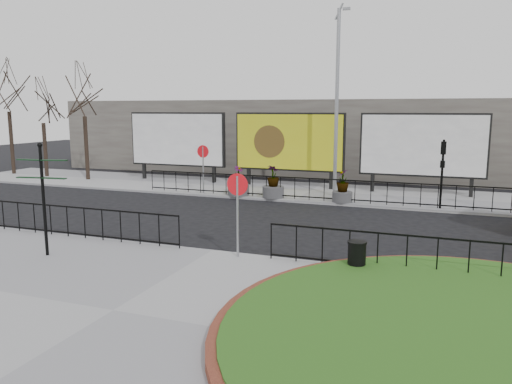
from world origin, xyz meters
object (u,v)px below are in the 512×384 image
at_px(planter_a, 238,186).
at_px(planter_c, 342,190).
at_px(billboard_mid, 289,142).
at_px(litter_bin, 357,257).
at_px(planter_b, 273,186).
at_px(lamp_post, 337,100).
at_px(fingerpost_sign, 43,188).

height_order(planter_a, planter_c, planter_c).
distance_m(billboard_mid, litter_bin, 14.98).
height_order(planter_a, planter_b, planter_b).
bearing_deg(litter_bin, planter_c, 102.95).
bearing_deg(planter_c, lamp_post, 113.41).
relative_size(billboard_mid, fingerpost_sign, 1.85).
height_order(billboard_mid, planter_b, billboard_mid).
height_order(billboard_mid, planter_a, billboard_mid).
height_order(litter_bin, planter_c, planter_c).
bearing_deg(litter_bin, planter_a, 127.05).
bearing_deg(litter_bin, billboard_mid, 113.85).
relative_size(litter_bin, planter_b, 0.53).
height_order(fingerpost_sign, planter_a, fingerpost_sign).
xyz_separation_m(fingerpost_sign, litter_bin, (8.88, 1.63, -1.59)).
height_order(fingerpost_sign, litter_bin, fingerpost_sign).
bearing_deg(billboard_mid, fingerpost_sign, -100.71).
relative_size(lamp_post, planter_b, 5.80).
bearing_deg(planter_b, billboard_mid, 94.80).
xyz_separation_m(billboard_mid, planter_c, (3.70, -3.57, -1.89)).
distance_m(lamp_post, planter_c, 4.47).
xyz_separation_m(lamp_post, planter_c, (0.69, -1.60, -4.12)).
xyz_separation_m(fingerpost_sign, planter_b, (3.18, 11.63, -1.45)).
bearing_deg(fingerpost_sign, billboard_mid, 73.18).
relative_size(litter_bin, planter_c, 0.56).
xyz_separation_m(billboard_mid, planter_b, (0.30, -3.57, -1.91)).
bearing_deg(planter_b, litter_bin, -60.32).
bearing_deg(lamp_post, planter_b, -149.42).
distance_m(lamp_post, fingerpost_sign, 14.73).
relative_size(billboard_mid, planter_c, 4.07).
relative_size(planter_b, planter_c, 1.05).
bearing_deg(fingerpost_sign, planter_b, 68.62).
relative_size(lamp_post, planter_c, 6.07).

